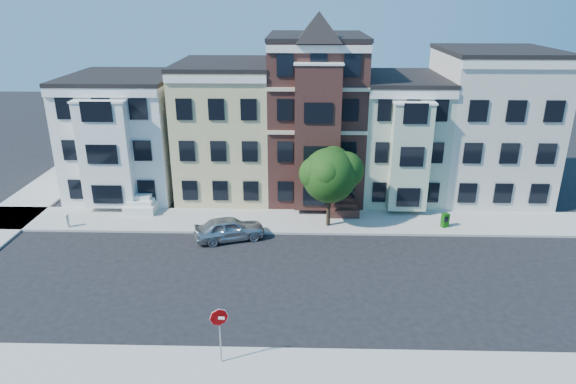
{
  "coord_description": "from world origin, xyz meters",
  "views": [
    {
      "loc": [
        -1.11,
        -24.98,
        14.89
      ],
      "look_at": [
        -1.86,
        2.99,
        4.2
      ],
      "focal_mm": 32.0,
      "sensor_mm": 36.0,
      "label": 1
    }
  ],
  "objects_px": {
    "newspaper_box": "(445,220)",
    "stop_sign": "(220,332)",
    "street_tree": "(329,179)",
    "fire_hydrant": "(68,222)",
    "parked_car": "(229,229)"
  },
  "relations": [
    {
      "from": "fire_hydrant",
      "to": "parked_car",
      "type": "bearing_deg",
      "value": -6.7
    },
    {
      "from": "parked_car",
      "to": "newspaper_box",
      "type": "height_order",
      "value": "parked_car"
    },
    {
      "from": "newspaper_box",
      "to": "stop_sign",
      "type": "height_order",
      "value": "stop_sign"
    },
    {
      "from": "street_tree",
      "to": "stop_sign",
      "type": "height_order",
      "value": "street_tree"
    },
    {
      "from": "street_tree",
      "to": "parked_car",
      "type": "bearing_deg",
      "value": -162.38
    },
    {
      "from": "street_tree",
      "to": "fire_hydrant",
      "type": "bearing_deg",
      "value": -177.6
    },
    {
      "from": "parked_car",
      "to": "newspaper_box",
      "type": "xyz_separation_m",
      "value": [
        14.48,
        2.02,
        -0.14
      ]
    },
    {
      "from": "street_tree",
      "to": "parked_car",
      "type": "xyz_separation_m",
      "value": [
        -6.52,
        -2.07,
        -2.75
      ]
    },
    {
      "from": "fire_hydrant",
      "to": "street_tree",
      "type": "bearing_deg",
      "value": 2.4
    },
    {
      "from": "newspaper_box",
      "to": "street_tree",
      "type": "bearing_deg",
      "value": 160.58
    },
    {
      "from": "parked_car",
      "to": "newspaper_box",
      "type": "bearing_deg",
      "value": -99.88
    },
    {
      "from": "newspaper_box",
      "to": "stop_sign",
      "type": "bearing_deg",
      "value": -151.97
    },
    {
      "from": "stop_sign",
      "to": "fire_hydrant",
      "type": "bearing_deg",
      "value": 134.25
    },
    {
      "from": "newspaper_box",
      "to": "stop_sign",
      "type": "xyz_separation_m",
      "value": [
        -13.21,
        -14.22,
        1.02
      ]
    },
    {
      "from": "stop_sign",
      "to": "newspaper_box",
      "type": "bearing_deg",
      "value": 48.52
    }
  ]
}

